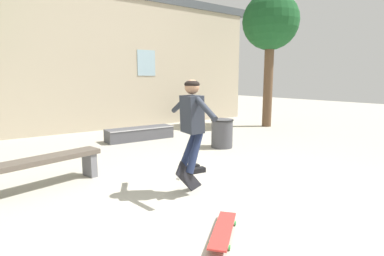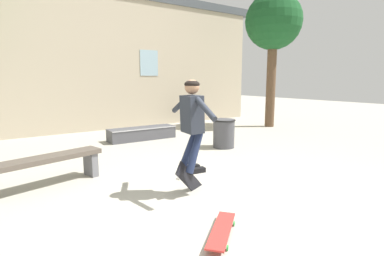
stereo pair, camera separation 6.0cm
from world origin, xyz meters
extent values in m
plane|color=#B2AD9E|center=(0.00, 0.00, 0.00)|extent=(40.00, 40.00, 0.00)
cube|color=#B7A88E|center=(0.00, 7.25, 2.21)|extent=(14.10, 0.40, 4.41)
cube|color=#99B7C6|center=(2.43, 7.04, 2.28)|extent=(0.70, 0.02, 0.90)
cylinder|color=brown|center=(5.89, 4.37, 1.48)|extent=(0.33, 0.33, 2.95)
sphere|color=#194C23|center=(5.89, 4.37, 3.68)|extent=(1.95, 1.95, 1.95)
cube|color=brown|center=(-1.91, 2.24, 0.46)|extent=(1.88, 0.78, 0.08)
cube|color=slate|center=(-1.13, 2.43, 0.21)|extent=(0.19, 0.33, 0.42)
cube|color=#4C4C51|center=(1.04, 4.86, 0.17)|extent=(1.93, 0.59, 0.35)
cube|color=#B7B7BC|center=(1.03, 4.59, 0.34)|extent=(1.91, 0.09, 0.02)
cylinder|color=#47474C|center=(2.29, 2.75, 0.36)|extent=(0.53, 0.53, 0.72)
torus|color=black|center=(2.29, 2.75, 0.70)|extent=(0.57, 0.57, 0.04)
cube|color=#282D38|center=(-0.16, 0.67, 1.21)|extent=(0.27, 0.36, 0.54)
sphere|color=#A37556|center=(-0.16, 0.67, 1.60)|extent=(0.23, 0.23, 0.21)
ellipsoid|color=black|center=(-0.16, 0.67, 1.64)|extent=(0.24, 0.24, 0.12)
cylinder|color=#1E2847|center=(-0.15, 0.75, 0.67)|extent=(0.33, 0.21, 0.64)
cube|color=black|center=(-0.12, 0.75, 0.39)|extent=(0.27, 0.13, 0.07)
cylinder|color=#1E2847|center=(-0.16, 0.58, 0.67)|extent=(0.33, 0.16, 0.64)
cube|color=black|center=(-0.13, 0.58, 0.39)|extent=(0.27, 0.13, 0.07)
cylinder|color=#282D38|center=(-0.11, 1.03, 1.32)|extent=(0.14, 0.50, 0.31)
cylinder|color=#282D38|center=(-0.20, 0.30, 1.32)|extent=(0.14, 0.50, 0.31)
cube|color=black|center=(-0.12, 0.76, 0.18)|extent=(0.70, 0.31, 0.72)
cylinder|color=silver|center=(0.10, 0.91, 0.09)|extent=(0.07, 0.07, 0.05)
cylinder|color=silver|center=(-0.04, 0.84, -0.08)|extent=(0.07, 0.07, 0.05)
cylinder|color=silver|center=(-0.25, 0.77, 0.44)|extent=(0.07, 0.07, 0.05)
cylinder|color=silver|center=(-0.39, 0.70, 0.27)|extent=(0.07, 0.07, 0.05)
cube|color=red|center=(-0.59, -0.51, 0.07)|extent=(0.78, 0.70, 0.02)
cylinder|color=green|center=(-0.45, -0.26, 0.03)|extent=(0.05, 0.05, 0.05)
cylinder|color=green|center=(-0.31, -0.42, 0.03)|extent=(0.05, 0.05, 0.05)
cylinder|color=green|center=(-0.86, -0.60, 0.03)|extent=(0.05, 0.05, 0.05)
cylinder|color=green|center=(-0.72, -0.76, 0.03)|extent=(0.05, 0.05, 0.05)
camera|label=1|loc=(-2.66, -2.80, 1.71)|focal=28.00mm
camera|label=2|loc=(-2.61, -2.83, 1.71)|focal=28.00mm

